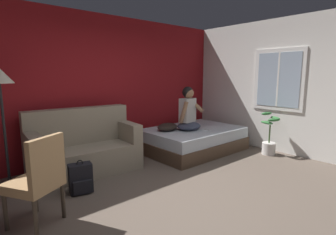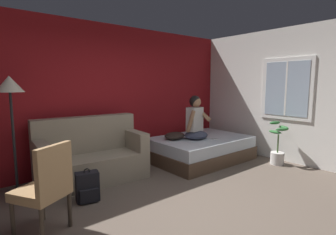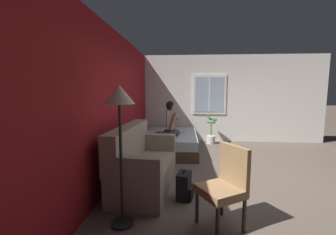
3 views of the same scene
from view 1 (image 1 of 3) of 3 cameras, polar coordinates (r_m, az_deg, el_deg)
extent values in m
plane|color=brown|center=(3.44, 3.52, -18.28)|extent=(40.00, 40.00, 0.00)
cube|color=maroon|center=(5.15, -16.40, 6.27)|extent=(11.11, 0.16, 2.70)
cube|color=silver|center=(5.71, 26.83, 5.92)|extent=(0.16, 6.25, 2.70)
cube|color=white|center=(5.79, 22.90, 7.56)|extent=(0.02, 1.04, 1.24)
cube|color=#9EB2C6|center=(5.78, 22.83, 7.56)|extent=(0.01, 0.88, 1.08)
cube|color=white|center=(5.78, 22.83, 7.56)|extent=(0.01, 0.04, 1.08)
cube|color=#4C3828|center=(5.59, 5.47, -5.86)|extent=(2.02, 1.41, 0.26)
cube|color=silver|center=(5.53, 5.51, -3.46)|extent=(1.96, 1.36, 0.22)
cube|color=gray|center=(4.53, -17.43, -8.76)|extent=(1.76, 0.93, 0.44)
cube|color=gray|center=(4.68, -18.96, -1.68)|extent=(1.71, 0.37, 0.60)
cube|color=gray|center=(4.25, -27.41, -5.24)|extent=(0.24, 0.81, 0.32)
cube|color=gray|center=(4.72, -8.91, -2.92)|extent=(0.24, 0.81, 0.32)
cylinder|color=#382D23|center=(3.54, -26.89, -14.94)|extent=(0.04, 0.04, 0.40)
cylinder|color=#382D23|center=(3.31, -31.89, -17.12)|extent=(0.04, 0.04, 0.40)
cylinder|color=#382D23|center=(3.29, -21.87, -16.47)|extent=(0.04, 0.04, 0.40)
cylinder|color=#382D23|center=(3.04, -26.88, -19.08)|extent=(0.04, 0.04, 0.40)
cube|color=#9E7A51|center=(3.19, -27.23, -12.80)|extent=(0.63, 0.63, 0.10)
cube|color=#9E7A51|center=(2.96, -24.90, -8.37)|extent=(0.43, 0.29, 0.48)
ellipsoid|color=#383D51|center=(5.33, 4.58, -1.84)|extent=(0.58, 0.51, 0.16)
cube|color=#B2ADA8|center=(5.30, 4.28, 1.61)|extent=(0.36, 0.25, 0.48)
cylinder|color=#936B4C|center=(5.12, 3.41, 1.11)|extent=(0.11, 0.22, 0.44)
cylinder|color=#936B4C|center=(5.38, 6.05, 2.77)|extent=(0.14, 0.38, 0.29)
sphere|color=#936B4C|center=(5.26, 4.50, 5.31)|extent=(0.21, 0.21, 0.21)
ellipsoid|color=black|center=(5.27, 4.33, 5.49)|extent=(0.26, 0.25, 0.23)
cube|color=black|center=(3.85, -18.49, -12.39)|extent=(0.33, 0.24, 0.40)
cube|color=black|center=(3.78, -18.09, -14.27)|extent=(0.25, 0.10, 0.18)
torus|color=black|center=(3.78, -18.66, -9.36)|extent=(0.09, 0.03, 0.09)
ellipsoid|color=#2D231E|center=(5.28, -0.09, -2.03)|extent=(0.56, 0.48, 0.14)
cube|color=#B7B7BC|center=(5.36, 8.50, -2.67)|extent=(0.09, 0.15, 0.01)
cylinder|color=black|center=(4.42, -31.09, -12.99)|extent=(0.28, 0.28, 0.03)
cylinder|color=black|center=(4.21, -31.94, -3.59)|extent=(0.04, 0.04, 1.45)
cylinder|color=silver|center=(5.68, 21.05, -6.31)|extent=(0.26, 0.26, 0.24)
cylinder|color=#426033|center=(5.61, 21.23, -3.36)|extent=(0.03, 0.03, 0.36)
ellipsoid|color=#2D6B33|center=(5.49, 20.71, -1.05)|extent=(0.15, 0.29, 0.06)
ellipsoid|color=#2D6B33|center=(5.61, 22.31, -0.10)|extent=(0.22, 0.29, 0.06)
ellipsoid|color=#2D6B33|center=(5.60, 20.67, 0.82)|extent=(0.29, 0.15, 0.06)
ellipsoid|color=#2D6B33|center=(5.48, 22.05, -0.50)|extent=(0.30, 0.21, 0.06)
camera|label=3|loc=(3.86, -71.29, 3.76)|focal=24.00mm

